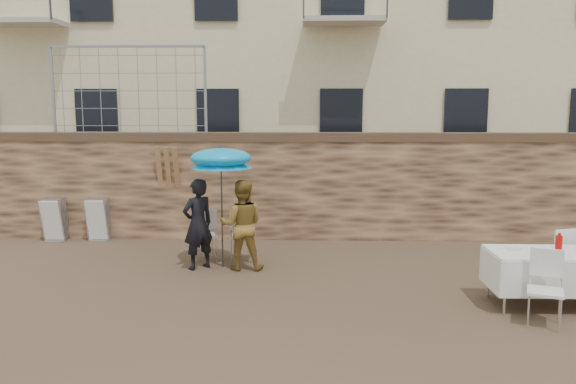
{
  "coord_description": "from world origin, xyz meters",
  "views": [
    {
      "loc": [
        0.67,
        -6.73,
        2.72
      ],
      "look_at": [
        0.4,
        2.2,
        1.4
      ],
      "focal_mm": 35.0,
      "sensor_mm": 36.0,
      "label": 1
    }
  ],
  "objects_px": {
    "table_chair_front_left": "(545,289)",
    "table_chair_back": "(556,258)",
    "man_suit": "(198,224)",
    "couple_chair_left": "(204,234)",
    "couple_chair_right": "(243,234)",
    "chair_stack_right": "(100,218)",
    "woman_dress": "(242,225)",
    "soda_bottle": "(559,245)",
    "umbrella": "(221,162)",
    "banquet_table": "(568,255)",
    "chair_stack_left": "(58,218)"
  },
  "relations": [
    {
      "from": "table_chair_front_left",
      "to": "table_chair_back",
      "type": "distance_m",
      "value": 1.74
    },
    {
      "from": "man_suit",
      "to": "couple_chair_left",
      "type": "xyz_separation_m",
      "value": [
        0.0,
        0.55,
        -0.3
      ]
    },
    {
      "from": "couple_chair_right",
      "to": "chair_stack_right",
      "type": "relative_size",
      "value": 1.04
    },
    {
      "from": "woman_dress",
      "to": "table_chair_front_left",
      "type": "bearing_deg",
      "value": 146.87
    },
    {
      "from": "soda_bottle",
      "to": "woman_dress",
      "type": "bearing_deg",
      "value": 157.68
    },
    {
      "from": "woman_dress",
      "to": "soda_bottle",
      "type": "height_order",
      "value": "woman_dress"
    },
    {
      "from": "umbrella",
      "to": "banquet_table",
      "type": "bearing_deg",
      "value": -19.59
    },
    {
      "from": "couple_chair_right",
      "to": "soda_bottle",
      "type": "distance_m",
      "value": 5.16
    },
    {
      "from": "banquet_table",
      "to": "table_chair_back",
      "type": "height_order",
      "value": "table_chair_back"
    },
    {
      "from": "woman_dress",
      "to": "umbrella",
      "type": "distance_m",
      "value": 1.13
    },
    {
      "from": "man_suit",
      "to": "chair_stack_left",
      "type": "xyz_separation_m",
      "value": [
        -3.38,
        2.13,
        -0.32
      ]
    },
    {
      "from": "umbrella",
      "to": "table_chair_back",
      "type": "bearing_deg",
      "value": -10.76
    },
    {
      "from": "table_chair_front_left",
      "to": "chair_stack_left",
      "type": "distance_m",
      "value": 9.42
    },
    {
      "from": "banquet_table",
      "to": "woman_dress",
      "type": "bearing_deg",
      "value": 160.14
    },
    {
      "from": "soda_bottle",
      "to": "chair_stack_left",
      "type": "xyz_separation_m",
      "value": [
        -8.63,
        3.98,
        -0.45
      ]
    },
    {
      "from": "chair_stack_left",
      "to": "man_suit",
      "type": "bearing_deg",
      "value": -32.27
    },
    {
      "from": "woman_dress",
      "to": "table_chair_back",
      "type": "bearing_deg",
      "value": 167.32
    },
    {
      "from": "man_suit",
      "to": "woman_dress",
      "type": "bearing_deg",
      "value": 138.75
    },
    {
      "from": "umbrella",
      "to": "couple_chair_right",
      "type": "bearing_deg",
      "value": 56.31
    },
    {
      "from": "banquet_table",
      "to": "table_chair_front_left",
      "type": "height_order",
      "value": "table_chair_front_left"
    },
    {
      "from": "umbrella",
      "to": "couple_chair_left",
      "type": "bearing_deg",
      "value": 131.63
    },
    {
      "from": "woman_dress",
      "to": "chair_stack_right",
      "type": "height_order",
      "value": "woman_dress"
    },
    {
      "from": "table_chair_back",
      "to": "couple_chair_left",
      "type": "bearing_deg",
      "value": -32.52
    },
    {
      "from": "soda_bottle",
      "to": "chair_stack_right",
      "type": "bearing_deg",
      "value": 152.75
    },
    {
      "from": "woman_dress",
      "to": "couple_chair_left",
      "type": "distance_m",
      "value": 0.97
    },
    {
      "from": "man_suit",
      "to": "woman_dress",
      "type": "xyz_separation_m",
      "value": [
        0.75,
        0.0,
        -0.01
      ]
    },
    {
      "from": "soda_bottle",
      "to": "chair_stack_left",
      "type": "relative_size",
      "value": 0.28
    },
    {
      "from": "couple_chair_right",
      "to": "chair_stack_right",
      "type": "bearing_deg",
      "value": -26.28
    },
    {
      "from": "table_chair_back",
      "to": "chair_stack_right",
      "type": "bearing_deg",
      "value": -38.59
    },
    {
      "from": "umbrella",
      "to": "table_chair_back",
      "type": "relative_size",
      "value": 2.04
    },
    {
      "from": "chair_stack_left",
      "to": "table_chair_front_left",
      "type": "bearing_deg",
      "value": -29.1
    },
    {
      "from": "woman_dress",
      "to": "table_chair_front_left",
      "type": "height_order",
      "value": "woman_dress"
    },
    {
      "from": "table_chair_back",
      "to": "woman_dress",
      "type": "bearing_deg",
      "value": -28.53
    },
    {
      "from": "couple_chair_right",
      "to": "chair_stack_left",
      "type": "distance_m",
      "value": 4.38
    },
    {
      "from": "man_suit",
      "to": "couple_chair_left",
      "type": "relative_size",
      "value": 1.62
    },
    {
      "from": "chair_stack_left",
      "to": "chair_stack_right",
      "type": "height_order",
      "value": "same"
    },
    {
      "from": "chair_stack_left",
      "to": "soda_bottle",
      "type": "bearing_deg",
      "value": -24.76
    },
    {
      "from": "man_suit",
      "to": "chair_stack_left",
      "type": "distance_m",
      "value": 4.01
    },
    {
      "from": "couple_chair_right",
      "to": "banquet_table",
      "type": "distance_m",
      "value": 5.26
    },
    {
      "from": "couple_chair_right",
      "to": "table_chair_back",
      "type": "bearing_deg",
      "value": 163.9
    },
    {
      "from": "soda_bottle",
      "to": "table_chair_back",
      "type": "xyz_separation_m",
      "value": [
        0.4,
        0.95,
        -0.43
      ]
    },
    {
      "from": "couple_chair_left",
      "to": "table_chair_front_left",
      "type": "distance_m",
      "value": 5.7
    },
    {
      "from": "man_suit",
      "to": "woman_dress",
      "type": "relative_size",
      "value": 1.01
    },
    {
      "from": "couple_chair_right",
      "to": "soda_bottle",
      "type": "height_order",
      "value": "soda_bottle"
    },
    {
      "from": "chair_stack_left",
      "to": "chair_stack_right",
      "type": "distance_m",
      "value": 0.9
    },
    {
      "from": "table_chair_back",
      "to": "man_suit",
      "type": "bearing_deg",
      "value": -27.17
    },
    {
      "from": "chair_stack_right",
      "to": "couple_chair_right",
      "type": "bearing_deg",
      "value": -26.48
    },
    {
      "from": "woman_dress",
      "to": "umbrella",
      "type": "xyz_separation_m",
      "value": [
        -0.35,
        0.1,
        1.07
      ]
    },
    {
      "from": "banquet_table",
      "to": "chair_stack_left",
      "type": "xyz_separation_m",
      "value": [
        -8.83,
        3.83,
        -0.27
      ]
    },
    {
      "from": "couple_chair_left",
      "to": "woman_dress",
      "type": "bearing_deg",
      "value": 123.82
    }
  ]
}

